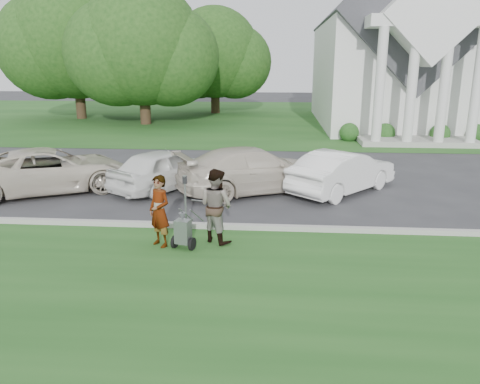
# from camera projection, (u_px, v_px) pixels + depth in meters

# --- Properties ---
(ground) EXTENTS (120.00, 120.00, 0.00)m
(ground) POSITION_uv_depth(u_px,v_px,m) (219.00, 236.00, 11.91)
(ground) COLOR #333335
(ground) RESTS_ON ground
(grass_strip) EXTENTS (80.00, 7.00, 0.01)m
(grass_strip) POSITION_uv_depth(u_px,v_px,m) (201.00, 292.00, 9.03)
(grass_strip) COLOR #1E4D1A
(grass_strip) RESTS_ON ground
(church_lawn) EXTENTS (80.00, 30.00, 0.01)m
(church_lawn) POSITION_uv_depth(u_px,v_px,m) (260.00, 117.00, 37.85)
(church_lawn) COLOR #1E4D1A
(church_lawn) RESTS_ON ground
(curb) EXTENTS (80.00, 0.18, 0.15)m
(curb) POSITION_uv_depth(u_px,v_px,m) (222.00, 226.00, 12.42)
(curb) COLOR #9E9E93
(curb) RESTS_ON ground
(church) EXTENTS (9.19, 19.00, 24.10)m
(church) POSITION_uv_depth(u_px,v_px,m) (390.00, 37.00, 31.85)
(church) COLOR white
(church) RESTS_ON ground
(tree_left) EXTENTS (10.63, 8.40, 9.71)m
(tree_left) POSITION_uv_depth(u_px,v_px,m) (142.00, 50.00, 32.27)
(tree_left) COLOR #332316
(tree_left) RESTS_ON ground
(tree_far) EXTENTS (11.64, 9.20, 10.73)m
(tree_far) POSITION_uv_depth(u_px,v_px,m) (75.00, 43.00, 35.45)
(tree_far) COLOR #332316
(tree_far) RESTS_ON ground
(tree_back) EXTENTS (9.61, 7.60, 8.89)m
(tree_back) POSITION_uv_depth(u_px,v_px,m) (215.00, 57.00, 39.76)
(tree_back) COLOR #332316
(tree_back) RESTS_ON ground
(striping_cart) EXTENTS (0.68, 1.12, 0.97)m
(striping_cart) POSITION_uv_depth(u_px,v_px,m) (183.00, 232.00, 11.01)
(striping_cart) COLOR black
(striping_cart) RESTS_ON ground
(person_left) EXTENTS (0.76, 0.71, 1.74)m
(person_left) POSITION_uv_depth(u_px,v_px,m) (160.00, 212.00, 11.07)
(person_left) COLOR #999999
(person_left) RESTS_ON ground
(person_right) EXTENTS (1.13, 1.08, 1.83)m
(person_right) POSITION_uv_depth(u_px,v_px,m) (216.00, 206.00, 11.34)
(person_right) COLOR #999999
(person_right) RESTS_ON ground
(parking_meter_near) EXTENTS (0.11, 0.10, 1.51)m
(parking_meter_near) POSITION_uv_depth(u_px,v_px,m) (185.00, 197.00, 12.01)
(parking_meter_near) COLOR gray
(parking_meter_near) RESTS_ON ground
(car_a) EXTENTS (5.90, 4.72, 1.49)m
(car_a) POSITION_uv_depth(u_px,v_px,m) (51.00, 170.00, 15.89)
(car_a) COLOR beige
(car_a) RESTS_ON ground
(car_b) EXTENTS (3.67, 4.47, 1.44)m
(car_b) POSITION_uv_depth(u_px,v_px,m) (165.00, 169.00, 16.22)
(car_b) COLOR white
(car_b) RESTS_ON ground
(car_c) EXTENTS (5.65, 4.36, 1.53)m
(car_c) POSITION_uv_depth(u_px,v_px,m) (254.00, 170.00, 15.85)
(car_c) COLOR beige
(car_c) RESTS_ON ground
(car_d) EXTENTS (4.05, 4.27, 1.44)m
(car_d) POSITION_uv_depth(u_px,v_px,m) (342.00, 172.00, 15.78)
(car_d) COLOR white
(car_d) RESTS_ON ground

